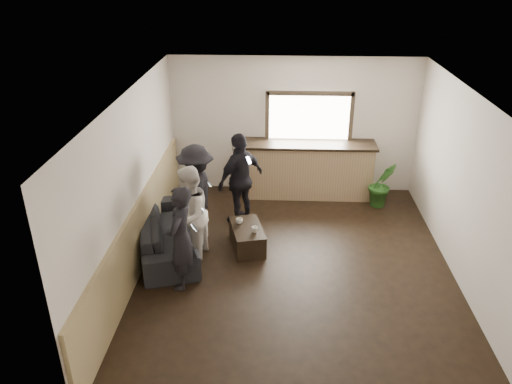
# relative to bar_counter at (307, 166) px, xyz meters

# --- Properties ---
(ground) EXTENTS (5.00, 6.00, 0.01)m
(ground) POSITION_rel_bar_counter_xyz_m (-0.30, -2.70, -0.64)
(ground) COLOR black
(room_shell) EXTENTS (5.01, 6.01, 2.80)m
(room_shell) POSITION_rel_bar_counter_xyz_m (-1.04, -2.70, 0.83)
(room_shell) COLOR silver
(room_shell) RESTS_ON ground
(bar_counter) EXTENTS (2.70, 0.68, 2.13)m
(bar_counter) POSITION_rel_bar_counter_xyz_m (0.00, 0.00, 0.00)
(bar_counter) COLOR #9D7B55
(bar_counter) RESTS_ON ground
(sofa) EXTENTS (1.44, 2.39, 0.65)m
(sofa) POSITION_rel_bar_counter_xyz_m (-2.45, -2.23, -0.31)
(sofa) COLOR black
(sofa) RESTS_ON ground
(coffee_table) EXTENTS (0.69, 0.98, 0.39)m
(coffee_table) POSITION_rel_bar_counter_xyz_m (-1.10, -2.14, -0.44)
(coffee_table) COLOR black
(coffee_table) RESTS_ON ground
(cup_a) EXTENTS (0.16, 0.16, 0.09)m
(cup_a) POSITION_rel_bar_counter_xyz_m (-1.25, -2.01, -0.20)
(cup_a) COLOR silver
(cup_a) RESTS_ON coffee_table
(cup_b) EXTENTS (0.13, 0.13, 0.10)m
(cup_b) POSITION_rel_bar_counter_xyz_m (-0.96, -2.29, -0.20)
(cup_b) COLOR silver
(cup_b) RESTS_ON coffee_table
(potted_plant) EXTENTS (0.60, 0.52, 0.94)m
(potted_plant) POSITION_rel_bar_counter_xyz_m (1.45, -0.45, -0.17)
(potted_plant) COLOR #2D6623
(potted_plant) RESTS_ON ground
(person_a) EXTENTS (0.52, 0.66, 1.64)m
(person_a) POSITION_rel_bar_counter_xyz_m (-2.00, -3.25, 0.18)
(person_a) COLOR black
(person_a) RESTS_ON ground
(person_b) EXTENTS (0.73, 0.87, 1.62)m
(person_b) POSITION_rel_bar_counter_xyz_m (-2.00, -2.51, 0.17)
(person_b) COLOR silver
(person_b) RESTS_ON ground
(person_c) EXTENTS (0.66, 1.12, 1.71)m
(person_c) POSITION_rel_bar_counter_xyz_m (-2.00, -1.76, 0.21)
(person_c) COLOR black
(person_c) RESTS_ON ground
(person_d) EXTENTS (1.01, 1.04, 1.75)m
(person_d) POSITION_rel_bar_counter_xyz_m (-1.28, -1.23, 0.23)
(person_d) COLOR black
(person_d) RESTS_ON ground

